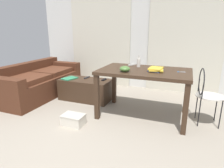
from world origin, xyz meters
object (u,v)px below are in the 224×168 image
(shoebox, at_px, (73,120))
(craft_table, at_px, (144,76))
(coffee_table, at_px, (86,89))
(tv_remote_on_table, at_px, (132,65))
(bowl, at_px, (125,69))
(tv_remote_primary, at_px, (87,78))
(couch, at_px, (39,82))
(scissors, at_px, (180,72))
(book_stack, at_px, (156,69))
(magazine, at_px, (70,78))
(wire_chair, at_px, (206,90))
(bottle_near, at_px, (139,63))
(tv_remote_secondary, at_px, (104,80))

(shoebox, bearing_deg, craft_table, 38.04)
(coffee_table, xyz_separation_m, tv_remote_on_table, (0.98, -0.02, 0.59))
(bowl, xyz_separation_m, tv_remote_primary, (-1.05, 0.70, -0.40))
(couch, relative_size, tv_remote_primary, 11.08)
(tv_remote_primary, xyz_separation_m, shoebox, (0.39, -1.17, -0.36))
(couch, xyz_separation_m, coffee_table, (1.10, 0.13, -0.08))
(craft_table, bearing_deg, scissors, 4.50)
(book_stack, xyz_separation_m, tv_remote_on_table, (-0.48, 0.33, -0.02))
(couch, bearing_deg, scissors, -3.14)
(craft_table, bearing_deg, tv_remote_on_table, 133.49)
(book_stack, relative_size, tv_remote_primary, 1.81)
(couch, height_order, bowl, bowl)
(craft_table, bearing_deg, magazine, 170.94)
(wire_chair, xyz_separation_m, bottle_near, (-1.08, 0.13, 0.33))
(bottle_near, relative_size, bowl, 1.23)
(tv_remote_on_table, relative_size, tv_remote_secondary, 1.12)
(craft_table, relative_size, bowl, 8.91)
(craft_table, xyz_separation_m, book_stack, (0.18, -0.02, 0.13))
(magazine, bearing_deg, wire_chair, 11.73)
(coffee_table, height_order, scissors, scissors)
(scissors, bearing_deg, bowl, -159.98)
(shoebox, bearing_deg, tv_remote_on_table, 59.12)
(couch, xyz_separation_m, tv_remote_primary, (1.07, 0.25, 0.15))
(craft_table, distance_m, tv_remote_primary, 1.41)
(scissors, bearing_deg, book_stack, -170.83)
(coffee_table, height_order, craft_table, craft_table)
(scissors, height_order, magazine, scissors)
(wire_chair, height_order, book_stack, wire_chair)
(book_stack, bearing_deg, magazine, 171.37)
(book_stack, height_order, shoebox, book_stack)
(couch, distance_m, tv_remote_secondary, 1.51)
(couch, relative_size, scissors, 16.26)
(scissors, relative_size, tv_remote_secondary, 0.84)
(bottle_near, distance_m, tv_remote_primary, 1.26)
(tv_remote_primary, bearing_deg, couch, -163.35)
(bowl, relative_size, tv_remote_secondary, 1.11)
(craft_table, distance_m, tv_remote_secondary, 1.03)
(magazine, distance_m, shoebox, 1.25)
(bottle_near, distance_m, magazine, 1.52)
(bowl, relative_size, tv_remote_primary, 0.90)
(couch, xyz_separation_m, magazine, (0.78, 0.05, 0.15))
(wire_chair, bearing_deg, coffee_table, 173.42)
(bowl, bearing_deg, book_stack, 28.00)
(coffee_table, height_order, tv_remote_primary, tv_remote_primary)
(tv_remote_primary, bearing_deg, tv_remote_secondary, -0.08)
(coffee_table, distance_m, book_stack, 1.62)
(bottle_near, bearing_deg, book_stack, -33.86)
(bottle_near, height_order, magazine, bottle_near)
(coffee_table, xyz_separation_m, wire_chair, (2.21, -0.26, 0.32))
(couch, relative_size, coffee_table, 1.90)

